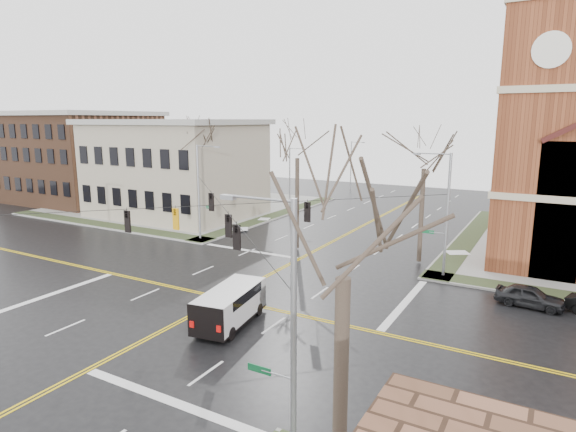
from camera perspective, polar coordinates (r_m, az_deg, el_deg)
The scene contains 18 objects.
ground at distance 32.06m, azimuth -7.59°, elevation -9.66°, with size 120.00×120.00×0.00m, color black.
sidewalks at distance 32.04m, azimuth -7.59°, elevation -9.53°, with size 80.00×80.00×0.17m.
road_markings at distance 32.06m, azimuth -7.59°, elevation -9.65°, with size 100.00×100.00×0.01m.
civic_building_a at distance 59.75m, azimuth -13.10°, elevation 5.34°, with size 18.00×14.00×11.00m, color #A1947F.
civic_building_b at distance 75.85m, azimuth -23.37°, elevation 6.30°, with size 18.00×16.00×12.00m, color brown.
signal_pole_ne at distance 36.52m, azimuth 18.09°, elevation 0.54°, with size 2.75×0.22×9.00m.
signal_pole_nw at distance 46.47m, azimuth -10.39°, elevation 3.12°, with size 2.75×0.22×9.00m.
signal_pole_se at distance 15.50m, azimuth 0.08°, elevation -13.36°, with size 2.75×0.22×9.00m.
span_wires at distance 30.41m, azimuth -7.89°, elevation 1.32°, with size 23.02×23.02×0.03m.
traffic_signals at distance 30.03m, azimuth -8.62°, elevation -0.28°, with size 8.21×8.26×1.30m.
streetlight_north_a at distance 59.69m, azimuth 0.32°, elevation 4.63°, with size 2.30×0.20×8.00m.
streetlight_north_b at distance 77.68m, azimuth 7.57°, elevation 6.08°, with size 2.30×0.20×8.00m.
cargo_van at distance 27.96m, azimuth -6.67°, elevation -10.15°, with size 2.91×5.72×2.08m.
parked_car_a at distance 33.78m, azimuth 26.73°, elevation -8.49°, with size 1.60×3.97×1.35m, color black.
tree_nw_far at distance 49.49m, azimuth -10.86°, elevation 8.27°, with size 4.00×4.00×12.41m.
tree_nw_near at distance 41.92m, azimuth 1.11°, elevation 7.60°, with size 4.00×4.00×12.04m.
tree_ne at distance 39.24m, azimuth 15.85°, elevation 6.13°, with size 4.00×4.00×11.28m.
tree_se at distance 10.95m, azimuth 6.62°, elevation -4.77°, with size 4.00×4.00×11.61m.
Camera 1 is at (18.24, -23.77, 11.42)m, focal length 30.00 mm.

